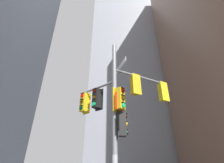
{
  "coord_description": "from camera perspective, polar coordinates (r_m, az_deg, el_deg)",
  "views": [
    {
      "loc": [
        0.03,
        -7.12,
        1.82
      ],
      "look_at": [
        -0.12,
        0.06,
        5.8
      ],
      "focal_mm": 27.07,
      "sensor_mm": 36.0,
      "label": 1
    }
  ],
  "objects": [
    {
      "name": "building_mid_block",
      "position": [
        37.83,
        4.72,
        6.99
      ],
      "size": [
        13.47,
        13.47,
        47.99
      ],
      "primitive_type": "cube",
      "color": "#9399A3",
      "rests_on": "ground"
    },
    {
      "name": "signal_pole_assembly",
      "position": [
        8.12,
        2.49,
        -7.58
      ],
      "size": [
        4.83,
        2.21,
        8.02
      ],
      "color": "gray",
      "rests_on": "ground"
    }
  ]
}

